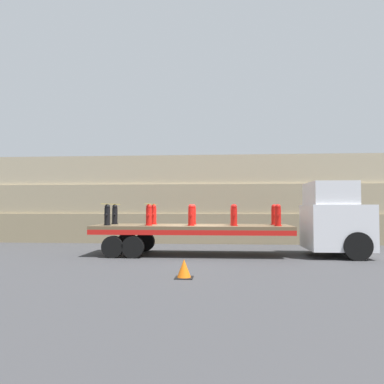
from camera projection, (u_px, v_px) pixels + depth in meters
ground_plane at (192, 255)px, 15.76m from camera, size 120.00×120.00×0.00m
rock_cliff at (200, 199)px, 22.13m from camera, size 60.00×3.30×4.93m
truck_cab at (337, 219)px, 15.35m from camera, size 2.41×2.71×3.04m
flatbed_trailer at (178, 231)px, 15.84m from camera, size 8.20×2.61×1.26m
fire_hydrant_black_near_0 at (107, 215)px, 15.55m from camera, size 0.30×0.53×0.88m
fire_hydrant_black_far_0 at (115, 214)px, 16.65m from camera, size 0.30×0.53×0.88m
fire_hydrant_red_near_1 at (149, 215)px, 15.41m from camera, size 0.30×0.53×0.88m
fire_hydrant_red_far_1 at (154, 215)px, 16.51m from camera, size 0.30×0.53×0.88m
fire_hydrant_red_near_2 at (191, 215)px, 15.27m from camera, size 0.30×0.53×0.88m
fire_hydrant_red_far_2 at (193, 215)px, 16.38m from camera, size 0.30×0.53×0.88m
fire_hydrant_red_near_3 at (234, 215)px, 15.14m from camera, size 0.30×0.53×0.88m
fire_hydrant_red_far_3 at (233, 215)px, 16.24m from camera, size 0.30×0.53×0.88m
fire_hydrant_red_near_4 at (278, 215)px, 15.00m from camera, size 0.30×0.53×0.88m
fire_hydrant_red_far_4 at (274, 215)px, 16.10m from camera, size 0.30×0.53×0.88m
cargo_strap_rear at (111, 204)px, 16.12m from camera, size 0.05×2.72×0.01m
cargo_strap_middle at (151, 204)px, 15.98m from camera, size 0.05×2.72×0.01m
traffic_cone at (184, 269)px, 10.61m from camera, size 0.51×0.51×0.53m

